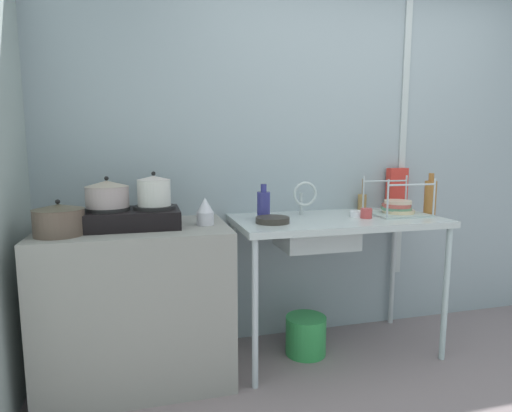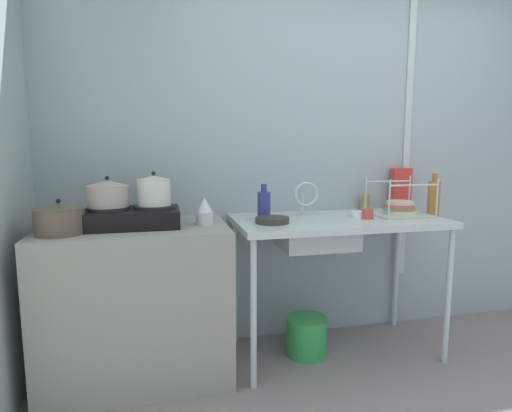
% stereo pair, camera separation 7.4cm
% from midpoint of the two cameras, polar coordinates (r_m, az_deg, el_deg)
% --- Properties ---
extents(wall_back, '(5.07, 0.10, 2.60)m').
position_cam_midpoint_polar(wall_back, '(3.11, 12.51, 7.12)').
color(wall_back, '#94A3A9').
rests_on(wall_back, ground).
extents(wall_metal_strip, '(0.05, 0.01, 2.08)m').
position_cam_midpoint_polar(wall_metal_strip, '(3.25, 19.01, 9.20)').
color(wall_metal_strip, '#B6C1BF').
extents(counter_concrete, '(1.03, 0.66, 0.90)m').
position_cam_midpoint_polar(counter_concrete, '(2.55, -16.80, -12.73)').
color(counter_concrete, gray).
rests_on(counter_concrete, ground).
extents(counter_sink, '(1.31, 0.66, 0.90)m').
position_cam_midpoint_polar(counter_sink, '(2.69, 10.28, -3.07)').
color(counter_sink, '#B6C1BF').
rests_on(counter_sink, ground).
extents(stove, '(0.52, 0.35, 0.12)m').
position_cam_midpoint_polar(stove, '(2.42, -17.58, -1.50)').
color(stove, black).
rests_on(stove, counter_concrete).
extents(pot_on_left_burner, '(0.23, 0.23, 0.17)m').
position_cam_midpoint_polar(pot_on_left_burner, '(2.41, -20.67, 1.58)').
color(pot_on_left_burner, '#A79693').
rests_on(pot_on_left_burner, stove).
extents(pot_on_right_burner, '(0.19, 0.19, 0.19)m').
position_cam_midpoint_polar(pot_on_right_burner, '(2.40, -14.75, 2.07)').
color(pot_on_right_burner, silver).
rests_on(pot_on_right_burner, stove).
extents(pot_beside_stove, '(0.25, 0.25, 0.18)m').
position_cam_midpoint_polar(pot_beside_stove, '(2.33, -26.38, -1.70)').
color(pot_beside_stove, brown).
rests_on(pot_beside_stove, counter_concrete).
extents(percolator, '(0.10, 0.10, 0.16)m').
position_cam_midpoint_polar(percolator, '(2.39, -7.92, -0.77)').
color(percolator, silver).
rests_on(percolator, counter_concrete).
extents(sink_basin, '(0.46, 0.33, 0.18)m').
position_cam_midpoint_polar(sink_basin, '(2.61, 7.47, -3.75)').
color(sink_basin, '#B6C1BF').
rests_on(sink_basin, counter_sink).
extents(faucet, '(0.16, 0.09, 0.23)m').
position_cam_midpoint_polar(faucet, '(2.68, 5.93, 1.50)').
color(faucet, '#B6C1BF').
rests_on(faucet, counter_sink).
extents(frying_pan, '(0.20, 0.20, 0.04)m').
position_cam_midpoint_polar(frying_pan, '(2.44, 1.42, -1.93)').
color(frying_pan, '#322F28').
rests_on(frying_pan, counter_sink).
extents(dish_rack, '(0.35, 0.32, 0.25)m').
position_cam_midpoint_polar(dish_rack, '(2.89, 18.19, -0.27)').
color(dish_rack, '#B0BBBF').
rests_on(dish_rack, counter_sink).
extents(cup_by_rack, '(0.07, 0.07, 0.06)m').
position_cam_midpoint_polar(cup_by_rack, '(2.69, 14.21, -0.97)').
color(cup_by_rack, '#BF4545').
rests_on(cup_by_rack, counter_sink).
extents(small_bowl_on_drainboard, '(0.10, 0.10, 0.04)m').
position_cam_midpoint_polar(small_bowl_on_drainboard, '(2.74, 13.12, -1.05)').
color(small_bowl_on_drainboard, white).
rests_on(small_bowl_on_drainboard, counter_sink).
extents(bottle_by_sink, '(0.08, 0.08, 0.22)m').
position_cam_midpoint_polar(bottle_by_sink, '(2.56, 0.22, 0.18)').
color(bottle_by_sink, navy).
rests_on(bottle_by_sink, counter_sink).
extents(bottle_by_rack, '(0.08, 0.08, 0.28)m').
position_cam_midpoint_polar(bottle_by_rack, '(2.96, 22.24, 1.18)').
color(bottle_by_rack, '#9D632D').
rests_on(bottle_by_rack, counter_sink).
extents(cereal_box, '(0.16, 0.07, 0.29)m').
position_cam_midpoint_polar(cereal_box, '(3.20, 18.21, 2.35)').
color(cereal_box, red).
rests_on(cereal_box, counter_sink).
extents(utensil_jar, '(0.06, 0.06, 0.22)m').
position_cam_midpoint_polar(utensil_jar, '(3.06, 13.76, 0.60)').
color(utensil_jar, '#A17A44').
rests_on(utensil_jar, counter_sink).
extents(bucket_on_floor, '(0.26, 0.26, 0.25)m').
position_cam_midpoint_polar(bucket_on_floor, '(2.84, 6.10, -17.30)').
color(bucket_on_floor, green).
rests_on(bucket_on_floor, ground).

